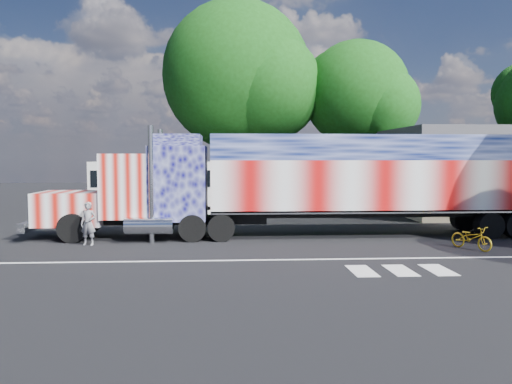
{
  "coord_description": "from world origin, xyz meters",
  "views": [
    {
      "loc": [
        -1.33,
        -19.67,
        3.49
      ],
      "look_at": [
        0.0,
        3.0,
        1.9
      ],
      "focal_mm": 35.0,
      "sensor_mm": 36.0,
      "label": 1
    }
  ],
  "objects": [
    {
      "name": "tree_n_mid",
      "position": [
        -0.37,
        18.19,
        9.55
      ],
      "size": [
        11.67,
        11.11,
        15.16
      ],
      "color": "black",
      "rests_on": "ground"
    },
    {
      "name": "lane_markings",
      "position": [
        1.71,
        -3.77,
        0.01
      ],
      "size": [
        30.0,
        2.67,
        0.01
      ],
      "color": "silver",
      "rests_on": "ground"
    },
    {
      "name": "tree_ne_a",
      "position": [
        8.18,
        16.2,
        8.02
      ],
      "size": [
        7.99,
        7.61,
        11.89
      ],
      "color": "black",
      "rests_on": "ground"
    },
    {
      "name": "bicycle",
      "position": [
        7.9,
        -1.51,
        0.45
      ],
      "size": [
        1.34,
        1.78,
        0.9
      ],
      "primitive_type": "imported",
      "rotation": [
        0.0,
        0.0,
        0.5
      ],
      "color": "gold",
      "rests_on": "ground"
    },
    {
      "name": "coach_bus",
      "position": [
        -4.09,
        11.54,
        1.66
      ],
      "size": [
        11.03,
        2.57,
        3.21
      ],
      "color": "silver",
      "rests_on": "ground"
    },
    {
      "name": "ground",
      "position": [
        0.0,
        0.0,
        0.0
      ],
      "size": [
        100.0,
        100.0,
        0.0
      ],
      "primitive_type": "plane",
      "color": "black"
    },
    {
      "name": "woman",
      "position": [
        -6.82,
        0.3,
        0.86
      ],
      "size": [
        0.7,
        0.53,
        1.73
      ],
      "primitive_type": "imported",
      "rotation": [
        0.0,
        0.0,
        -0.2
      ],
      "color": "slate",
      "rests_on": "ground"
    },
    {
      "name": "semi_truck",
      "position": [
        2.49,
        2.12,
        2.45
      ],
      "size": [
        22.37,
        3.53,
        4.77
      ],
      "color": "black",
      "rests_on": "ground"
    }
  ]
}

